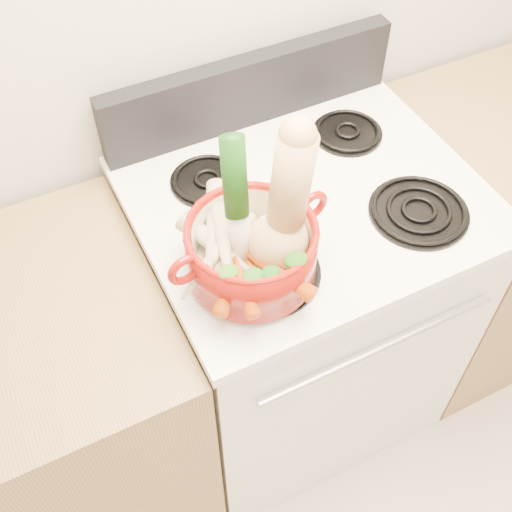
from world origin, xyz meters
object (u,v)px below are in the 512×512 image
stove_body (298,314)px  dutch_oven (251,251)px  squash (281,204)px  leek (239,205)px

stove_body → dutch_oven: 0.63m
squash → leek: squash is taller
squash → leek: 0.08m
dutch_oven → leek: bearing=113.1°
squash → leek: size_ratio=1.02×
stove_body → dutch_oven: size_ratio=3.58×
dutch_oven → squash: bearing=-19.9°
dutch_oven → leek: size_ratio=0.85×
dutch_oven → squash: 0.13m
squash → leek: (-0.07, 0.04, -0.00)m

